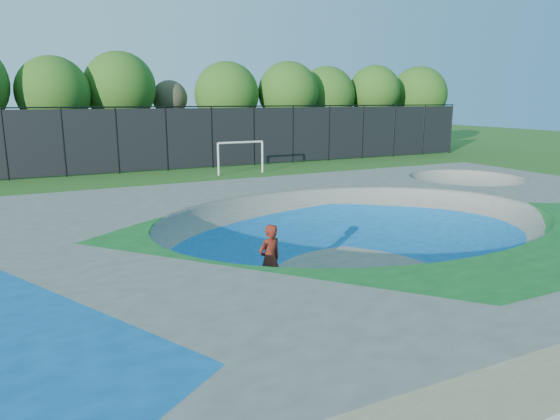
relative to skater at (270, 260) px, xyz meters
The scene contains 7 objects.
ground 3.13m from the skater, 12.33° to the left, with size 120.00×120.00×0.00m, color #275517.
skate_deck 3.01m from the skater, 12.33° to the left, with size 22.00×14.00×1.50m, color gray.
skater is the anchor object (origin of this frame).
skateboard 0.83m from the skater, ahead, with size 0.78×0.22×0.05m, color black.
soccer_goal 19.41m from the skater, 70.13° to the left, with size 2.99×0.12×1.98m.
fence 21.88m from the skater, 82.27° to the left, with size 48.09×0.09×4.04m.
treeline 26.56m from the skater, 87.85° to the left, with size 53.69×7.04×8.20m.
Camera 1 is at (-7.57, -10.57, 4.48)m, focal length 32.00 mm.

